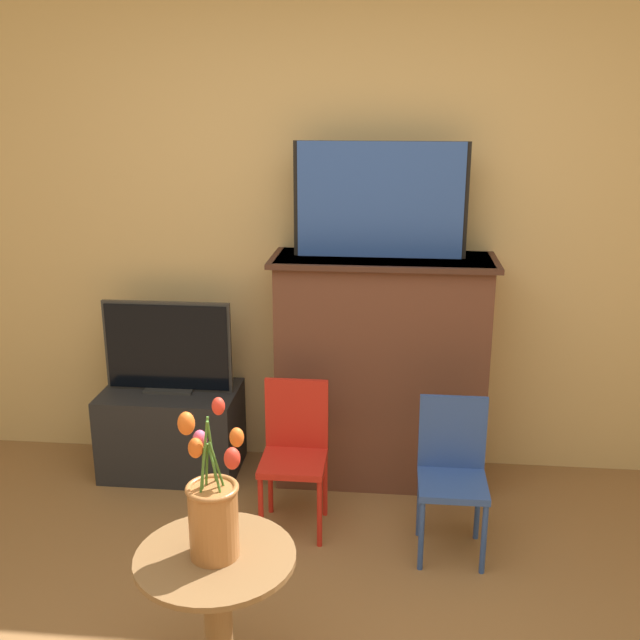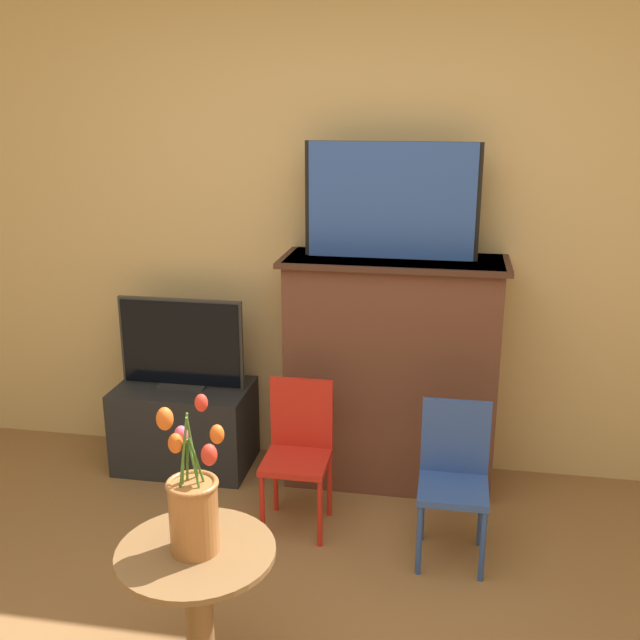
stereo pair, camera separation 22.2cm
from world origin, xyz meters
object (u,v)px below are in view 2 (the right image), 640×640
tv_monitor (181,345)px  chair_red (298,446)px  painting (391,201)px  chair_blue (454,472)px  vase_tulips (193,504)px

tv_monitor → chair_red: (0.72, -0.45, -0.30)m
painting → tv_monitor: bearing=-177.6°
chair_blue → vase_tulips: size_ratio=1.36×
painting → chair_red: size_ratio=1.21×
vase_tulips → chair_blue: bearing=50.2°
tv_monitor → chair_red: size_ratio=0.96×
vase_tulips → tv_monitor: bearing=111.6°
painting → vase_tulips: bearing=-106.0°
chair_blue → chair_red: bearing=169.7°
tv_monitor → chair_blue: tv_monitor is taller
tv_monitor → chair_red: tv_monitor is taller
chair_red → chair_blue: (0.70, -0.13, 0.00)m
chair_red → vase_tulips: vase_tulips is taller
chair_red → vase_tulips: bearing=-95.3°
tv_monitor → painting: bearing=2.4°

